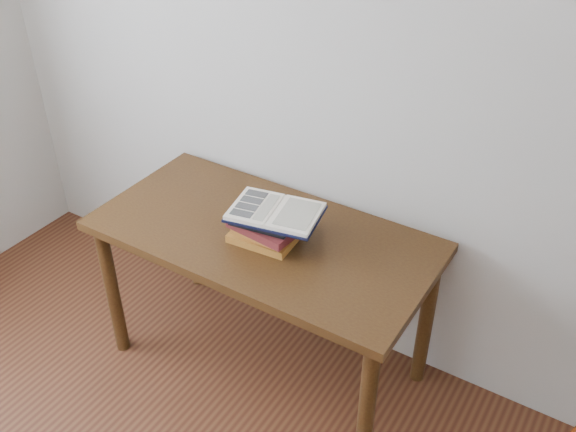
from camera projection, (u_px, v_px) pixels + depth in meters
The scene contains 3 objects.
desk at pixel (263, 252), 2.56m from camera, with size 1.35×0.68×0.72m.
book_stack at pixel (265, 228), 2.43m from camera, with size 0.28×0.20×0.12m.
open_book at pixel (276, 212), 2.38m from camera, with size 0.37×0.29×0.03m.
Camera 1 is at (1.10, -0.29, 2.20)m, focal length 40.00 mm.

